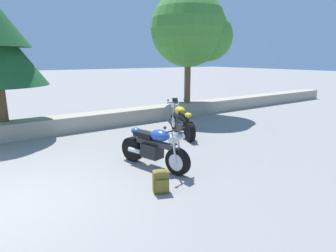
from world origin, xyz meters
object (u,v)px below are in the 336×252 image
object	(u,v)px
rider_backpack	(161,181)
leafy_tree_mid_left	(193,31)
motorcycle_yellow_centre	(182,121)
motorcycle_blue_near_left	(154,148)
rider_helmet	(172,139)

from	to	relation	value
rider_backpack	leafy_tree_mid_left	distance (m)	8.72
motorcycle_yellow_centre	motorcycle_blue_near_left	bearing A→B (deg)	-138.82
motorcycle_blue_near_left	motorcycle_yellow_centre	xyz separation A→B (m)	(2.28, 2.00, 0.00)
motorcycle_blue_near_left	rider_backpack	distance (m)	1.32
rider_backpack	rider_helmet	distance (m)	3.24
motorcycle_blue_near_left	rider_helmet	size ratio (longest dim) A/B	7.21
rider_backpack	rider_helmet	xyz separation A→B (m)	(2.02, 2.53, -0.11)
motorcycle_blue_near_left	rider_helmet	world-z (taller)	motorcycle_blue_near_left
leafy_tree_mid_left	motorcycle_blue_near_left	bearing A→B (deg)	-135.76
rider_backpack	rider_helmet	bearing A→B (deg)	51.34
leafy_tree_mid_left	rider_helmet	bearing A→B (deg)	-135.23
rider_backpack	leafy_tree_mid_left	bearing A→B (deg)	47.42
motorcycle_yellow_centre	leafy_tree_mid_left	distance (m)	4.94
rider_helmet	leafy_tree_mid_left	bearing A→B (deg)	44.77
rider_backpack	leafy_tree_mid_left	world-z (taller)	leafy_tree_mid_left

